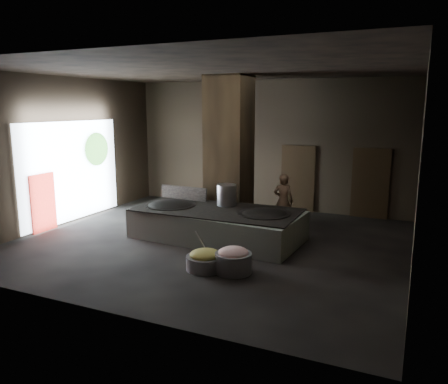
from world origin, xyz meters
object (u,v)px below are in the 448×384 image
at_px(stock_pot, 227,195).
at_px(meat_basin, 233,263).
at_px(wok_left, 170,207).
at_px(wok_right, 264,217).
at_px(veg_basin, 205,263).
at_px(cook, 283,201).
at_px(hearth_platform, 217,224).

relative_size(stock_pot, meat_basin, 0.73).
distance_m(wok_left, wok_right, 2.80).
distance_m(wok_right, veg_basin, 2.44).
bearing_deg(veg_basin, wok_left, 135.31).
relative_size(wok_left, cook, 0.88).
xyz_separation_m(wok_right, stock_pot, (-1.30, 0.50, 0.38)).
bearing_deg(wok_right, meat_basin, -88.51).
relative_size(cook, meat_basin, 2.01).
relative_size(wok_left, stock_pot, 2.42).
bearing_deg(cook, wok_right, 86.14).
relative_size(stock_pot, veg_basin, 0.69).
bearing_deg(cook, veg_basin, 77.87).
relative_size(hearth_platform, wok_right, 3.41).
distance_m(hearth_platform, wok_right, 1.40).
bearing_deg(meat_basin, veg_basin, -171.71).
xyz_separation_m(wok_left, cook, (2.80, 1.85, 0.06)).
bearing_deg(veg_basin, meat_basin, 8.29).
relative_size(wok_left, wok_right, 1.07).
distance_m(veg_basin, meat_basin, 0.65).
distance_m(stock_pot, veg_basin, 3.04).
height_order(cook, veg_basin, cook).
distance_m(cook, veg_basin, 4.14).
bearing_deg(wok_left, cook, 33.49).
distance_m(cook, meat_basin, 3.99).
xyz_separation_m(hearth_platform, veg_basin, (0.76, -2.24, -0.24)).
height_order(stock_pot, cook, cook).
height_order(hearth_platform, wok_left, wok_left).
height_order(wok_right, meat_basin, wok_right).
bearing_deg(cook, hearth_platform, 49.31).
bearing_deg(hearth_platform, wok_left, -174.44).
distance_m(wok_right, stock_pot, 1.44).
bearing_deg(wok_right, cook, 90.01).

